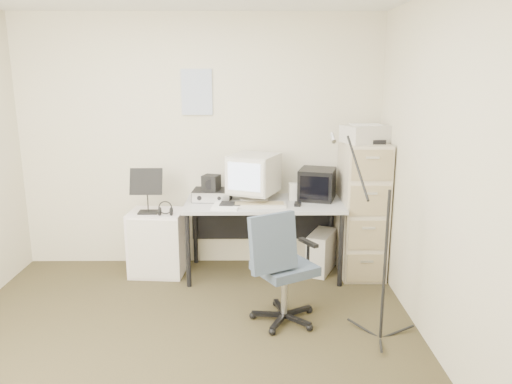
{
  "coord_description": "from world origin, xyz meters",
  "views": [
    {
      "loc": [
        0.51,
        -3.16,
        1.94
      ],
      "look_at": [
        0.55,
        0.95,
        0.95
      ],
      "focal_mm": 35.0,
      "sensor_mm": 36.0,
      "label": 1
    }
  ],
  "objects_px": {
    "office_chair": "(285,266)",
    "desk": "(264,238)",
    "side_cart": "(158,243)",
    "filing_cabinet": "(362,209)"
  },
  "relations": [
    {
      "from": "filing_cabinet",
      "to": "desk",
      "type": "xyz_separation_m",
      "value": [
        -0.95,
        -0.03,
        -0.29
      ]
    },
    {
      "from": "filing_cabinet",
      "to": "side_cart",
      "type": "bearing_deg",
      "value": -179.85
    },
    {
      "from": "office_chair",
      "to": "side_cart",
      "type": "xyz_separation_m",
      "value": [
        -1.18,
        0.99,
        -0.15
      ]
    },
    {
      "from": "filing_cabinet",
      "to": "office_chair",
      "type": "bearing_deg",
      "value": -129.22
    },
    {
      "from": "side_cart",
      "to": "filing_cabinet",
      "type": "bearing_deg",
      "value": 4.65
    },
    {
      "from": "office_chair",
      "to": "desk",
      "type": "bearing_deg",
      "value": 68.36
    },
    {
      "from": "filing_cabinet",
      "to": "side_cart",
      "type": "height_order",
      "value": "filing_cabinet"
    },
    {
      "from": "filing_cabinet",
      "to": "office_chair",
      "type": "relative_size",
      "value": 1.39
    },
    {
      "from": "desk",
      "to": "office_chair",
      "type": "xyz_separation_m",
      "value": [
        0.14,
        -0.96,
        0.1
      ]
    },
    {
      "from": "office_chair",
      "to": "filing_cabinet",
      "type": "bearing_deg",
      "value": 20.9
    }
  ]
}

